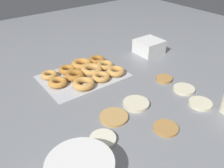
{
  "coord_description": "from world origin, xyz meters",
  "views": [
    {
      "loc": [
        0.57,
        0.65,
        0.6
      ],
      "look_at": [
        0.03,
        -0.07,
        0.04
      ],
      "focal_mm": 38.0,
      "sensor_mm": 36.0,
      "label": 1
    }
  ],
  "objects_px": {
    "pancake_1": "(164,79)",
    "donut_tray": "(85,72)",
    "pancake_5": "(103,139)",
    "pancake_3": "(114,117)",
    "pancake_4": "(200,103)",
    "container_stack": "(149,47)",
    "pancake_0": "(136,104)",
    "pancake_2": "(184,89)",
    "pancake_6": "(166,128)"
  },
  "relations": [
    {
      "from": "pancake_2",
      "to": "container_stack",
      "type": "relative_size",
      "value": 0.67
    },
    {
      "from": "pancake_1",
      "to": "pancake_3",
      "type": "distance_m",
      "value": 0.38
    },
    {
      "from": "pancake_0",
      "to": "pancake_1",
      "type": "bearing_deg",
      "value": -163.39
    },
    {
      "from": "pancake_0",
      "to": "pancake_4",
      "type": "height_order",
      "value": "pancake_0"
    },
    {
      "from": "pancake_4",
      "to": "container_stack",
      "type": "height_order",
      "value": "container_stack"
    },
    {
      "from": "pancake_1",
      "to": "pancake_5",
      "type": "bearing_deg",
      "value": 18.39
    },
    {
      "from": "pancake_4",
      "to": "pancake_6",
      "type": "relative_size",
      "value": 1.05
    },
    {
      "from": "container_stack",
      "to": "pancake_4",
      "type": "bearing_deg",
      "value": 69.08
    },
    {
      "from": "pancake_3",
      "to": "container_stack",
      "type": "distance_m",
      "value": 0.65
    },
    {
      "from": "pancake_4",
      "to": "donut_tray",
      "type": "relative_size",
      "value": 0.24
    },
    {
      "from": "pancake_4",
      "to": "container_stack",
      "type": "distance_m",
      "value": 0.55
    },
    {
      "from": "pancake_2",
      "to": "pancake_6",
      "type": "relative_size",
      "value": 1.06
    },
    {
      "from": "pancake_3",
      "to": "pancake_4",
      "type": "relative_size",
      "value": 1.15
    },
    {
      "from": "pancake_2",
      "to": "pancake_4",
      "type": "relative_size",
      "value": 1.01
    },
    {
      "from": "pancake_0",
      "to": "pancake_1",
      "type": "distance_m",
      "value": 0.26
    },
    {
      "from": "pancake_0",
      "to": "pancake_2",
      "type": "xyz_separation_m",
      "value": [
        -0.25,
        0.05,
        -0.0
      ]
    },
    {
      "from": "pancake_4",
      "to": "pancake_5",
      "type": "bearing_deg",
      "value": -9.59
    },
    {
      "from": "pancake_1",
      "to": "pancake_4",
      "type": "relative_size",
      "value": 0.83
    },
    {
      "from": "container_stack",
      "to": "pancake_2",
      "type": "bearing_deg",
      "value": 67.98
    },
    {
      "from": "pancake_5",
      "to": "container_stack",
      "type": "bearing_deg",
      "value": -145.93
    },
    {
      "from": "container_stack",
      "to": "pancake_3",
      "type": "bearing_deg",
      "value": 33.8
    },
    {
      "from": "pancake_6",
      "to": "donut_tray",
      "type": "height_order",
      "value": "donut_tray"
    },
    {
      "from": "pancake_2",
      "to": "pancake_0",
      "type": "bearing_deg",
      "value": -10.48
    },
    {
      "from": "pancake_5",
      "to": "donut_tray",
      "type": "bearing_deg",
      "value": -113.84
    },
    {
      "from": "pancake_5",
      "to": "pancake_6",
      "type": "height_order",
      "value": "pancake_5"
    },
    {
      "from": "pancake_4",
      "to": "pancake_6",
      "type": "distance_m",
      "value": 0.23
    },
    {
      "from": "pancake_2",
      "to": "pancake_1",
      "type": "bearing_deg",
      "value": -87.58
    },
    {
      "from": "pancake_1",
      "to": "donut_tray",
      "type": "distance_m",
      "value": 0.39
    },
    {
      "from": "pancake_6",
      "to": "container_stack",
      "type": "bearing_deg",
      "value": -128.92
    },
    {
      "from": "pancake_5",
      "to": "donut_tray",
      "type": "xyz_separation_m",
      "value": [
        -0.19,
        -0.43,
        0.01
      ]
    },
    {
      "from": "pancake_0",
      "to": "pancake_3",
      "type": "relative_size",
      "value": 0.99
    },
    {
      "from": "pancake_1",
      "to": "pancake_3",
      "type": "xyz_separation_m",
      "value": [
        0.37,
        0.08,
        -0.0
      ]
    },
    {
      "from": "pancake_4",
      "to": "pancake_2",
      "type": "bearing_deg",
      "value": -106.92
    },
    {
      "from": "pancake_2",
      "to": "pancake_5",
      "type": "xyz_separation_m",
      "value": [
        0.48,
        0.04,
        0.0
      ]
    },
    {
      "from": "donut_tray",
      "to": "pancake_0",
      "type": "bearing_deg",
      "value": 96.39
    },
    {
      "from": "pancake_2",
      "to": "pancake_4",
      "type": "distance_m",
      "value": 0.12
    },
    {
      "from": "pancake_1",
      "to": "pancake_6",
      "type": "relative_size",
      "value": 0.88
    },
    {
      "from": "pancake_5",
      "to": "pancake_6",
      "type": "relative_size",
      "value": 1.01
    },
    {
      "from": "pancake_1",
      "to": "pancake_6",
      "type": "distance_m",
      "value": 0.36
    },
    {
      "from": "pancake_0",
      "to": "container_stack",
      "type": "bearing_deg",
      "value": -139.77
    },
    {
      "from": "pancake_3",
      "to": "donut_tray",
      "type": "relative_size",
      "value": 0.27
    },
    {
      "from": "donut_tray",
      "to": "container_stack",
      "type": "height_order",
      "value": "container_stack"
    },
    {
      "from": "pancake_3",
      "to": "pancake_4",
      "type": "bearing_deg",
      "value": 156.55
    },
    {
      "from": "pancake_0",
      "to": "pancake_4",
      "type": "bearing_deg",
      "value": 143.8
    },
    {
      "from": "pancake_3",
      "to": "pancake_2",
      "type": "bearing_deg",
      "value": 174.57
    },
    {
      "from": "pancake_0",
      "to": "container_stack",
      "type": "relative_size",
      "value": 0.76
    },
    {
      "from": "pancake_1",
      "to": "pancake_4",
      "type": "xyz_separation_m",
      "value": [
        0.03,
        0.23,
        -0.0
      ]
    },
    {
      "from": "pancake_4",
      "to": "pancake_0",
      "type": "bearing_deg",
      "value": -36.2
    },
    {
      "from": "donut_tray",
      "to": "pancake_3",
      "type": "bearing_deg",
      "value": 76.35
    },
    {
      "from": "pancake_2",
      "to": "donut_tray",
      "type": "distance_m",
      "value": 0.49
    }
  ]
}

